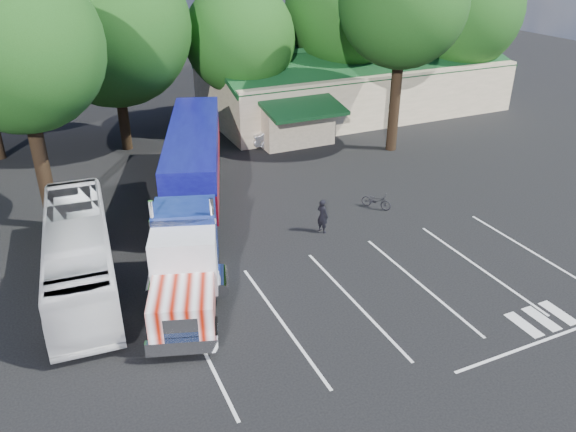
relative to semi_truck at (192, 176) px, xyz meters
name	(u,v)px	position (x,y,z in m)	size (l,w,h in m)	color
ground	(291,236)	(3.72, -3.84, -2.40)	(120.00, 120.00, 0.00)	black
event_hall	(352,85)	(17.46, 13.97, -0.19)	(24.20, 14.12, 5.55)	beige
tree_row_c	(111,27)	(-1.28, 12.36, 5.63)	(10.00, 10.00, 13.05)	black
tree_row_d	(240,38)	(7.72, 13.66, 4.18)	(8.00, 8.00, 10.60)	black
tree_row_e	(346,9)	(16.72, 14.16, 5.68)	(9.60, 9.60, 12.90)	black
tree_row_f	(459,8)	(26.72, 12.96, 5.39)	(10.40, 10.40, 13.00)	black
tree_near_left	(17,48)	(-6.78, 2.16, 6.41)	(7.60, 7.60, 12.65)	black
tree_near_right	(403,3)	(15.22, 4.66, 7.06)	(8.00, 8.00, 13.50)	black
semi_truck	(192,176)	(0.00, 0.00, 0.00)	(8.76, 20.02, 4.25)	black
woman	(322,216)	(5.32, -4.01, -1.52)	(0.64, 0.42, 1.76)	black
bicycle	(376,201)	(9.22, -2.84, -1.96)	(0.59, 1.69, 0.89)	black
tour_bus	(79,253)	(-6.01, -3.95, -0.92)	(2.49, 10.66, 2.97)	silver
silver_sedan	(282,136)	(8.72, 8.56, -1.72)	(1.46, 4.18, 1.38)	#B5B9BE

